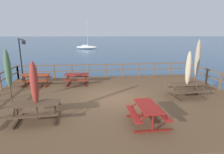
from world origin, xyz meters
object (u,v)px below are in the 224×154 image
at_px(picnic_table_mid_centre, 186,87).
at_px(patio_umbrella_tall_front, 34,83).
at_px(picnic_table_back_right, 77,77).
at_px(patio_umbrella_tall_back_right, 188,68).
at_px(patio_umbrella_tall_mid_right, 198,58).
at_px(picnic_table_back_left, 36,77).
at_px(picnic_table_front_left, 147,110).
at_px(sailboat_distant, 87,47).
at_px(lamp_post_hooked, 22,53).
at_px(patio_umbrella_tall_mid_left, 8,69).
at_px(picnic_table_mid_right, 36,107).

relative_size(picnic_table_mid_centre, patio_umbrella_tall_front, 0.82).
height_order(picnic_table_mid_centre, picnic_table_back_right, same).
distance_m(patio_umbrella_tall_front, patio_umbrella_tall_back_right, 7.90).
bearing_deg(patio_umbrella_tall_mid_right, picnic_table_back_left, 167.83).
height_order(picnic_table_front_left, patio_umbrella_tall_front, patio_umbrella_tall_front).
distance_m(picnic_table_front_left, patio_umbrella_tall_front, 4.67).
bearing_deg(sailboat_distant, picnic_table_back_right, -89.70).
height_order(patio_umbrella_tall_mid_right, lamp_post_hooked, lamp_post_hooked).
xyz_separation_m(picnic_table_mid_centre, patio_umbrella_tall_mid_right, (1.23, 1.22, 1.46)).
relative_size(patio_umbrella_tall_mid_left, sailboat_distant, 0.36).
xyz_separation_m(patio_umbrella_tall_front, patio_umbrella_tall_mid_right, (8.90, 3.31, 0.44)).
xyz_separation_m(picnic_table_front_left, patio_umbrella_tall_mid_right, (4.42, 4.16, 1.47)).
xyz_separation_m(picnic_table_back_left, patio_umbrella_tall_mid_right, (10.49, -2.26, 1.46)).
relative_size(picnic_table_back_left, patio_umbrella_tall_mid_left, 0.72).
bearing_deg(picnic_table_front_left, picnic_table_back_right, 117.20).
bearing_deg(patio_umbrella_tall_back_right, picnic_table_back_right, 151.89).
height_order(picnic_table_back_left, patio_umbrella_tall_mid_left, patio_umbrella_tall_mid_left).
height_order(picnic_table_back_left, lamp_post_hooked, lamp_post_hooked).
height_order(lamp_post_hooked, sailboat_distant, sailboat_distant).
height_order(patio_umbrella_tall_back_right, sailboat_distant, sailboat_distant).
bearing_deg(patio_umbrella_tall_mid_left, sailboat_distant, 86.04).
bearing_deg(patio_umbrella_tall_back_right, sailboat_distant, 98.72).
bearing_deg(picnic_table_mid_right, picnic_table_mid_centre, 15.72).
bearing_deg(patio_umbrella_tall_front, picnic_table_back_right, 76.99).
xyz_separation_m(picnic_table_mid_centre, patio_umbrella_tall_back_right, (-0.03, -0.08, 1.10)).
xyz_separation_m(picnic_table_front_left, picnic_table_mid_centre, (3.19, 2.95, 0.01)).
bearing_deg(picnic_table_back_left, lamp_post_hooked, 133.45).
distance_m(picnic_table_mid_centre, picnic_table_back_left, 9.89).
bearing_deg(picnic_table_back_left, patio_umbrella_tall_back_right, -21.07).
xyz_separation_m(picnic_table_back_left, sailboat_distant, (2.63, 39.43, -0.66)).
xyz_separation_m(patio_umbrella_tall_front, patio_umbrella_tall_back_right, (7.64, 2.01, 0.08)).
bearing_deg(picnic_table_mid_right, patio_umbrella_tall_front, 90.39).
distance_m(picnic_table_mid_right, patio_umbrella_tall_back_right, 7.99).
relative_size(picnic_table_mid_centre, picnic_table_back_left, 1.01).
distance_m(picnic_table_mid_right, picnic_table_back_left, 5.86).
bearing_deg(lamp_post_hooked, patio_umbrella_tall_mid_left, -79.19).
xyz_separation_m(picnic_table_mid_right, sailboat_distant, (1.05, 45.07, -0.66)).
relative_size(picnic_table_mid_centre, patio_umbrella_tall_mid_right, 0.64).
relative_size(picnic_table_back_right, sailboat_distant, 0.22).
relative_size(picnic_table_back_left, sailboat_distant, 0.26).
distance_m(patio_umbrella_tall_mid_right, lamp_post_hooked, 12.21).
height_order(picnic_table_front_left, patio_umbrella_tall_mid_left, patio_umbrella_tall_mid_left).
bearing_deg(lamp_post_hooked, patio_umbrella_tall_front, -67.80).
bearing_deg(lamp_post_hooked, patio_umbrella_tall_back_right, -24.83).
distance_m(patio_umbrella_tall_back_right, patio_umbrella_tall_mid_right, 1.84).
xyz_separation_m(picnic_table_front_left, picnic_table_back_left, (-6.07, 6.42, 0.01)).
bearing_deg(picnic_table_mid_right, lamp_post_hooked, 112.01).
bearing_deg(sailboat_distant, picnic_table_mid_centre, -81.22).
height_order(patio_umbrella_tall_mid_right, sailboat_distant, sailboat_distant).
bearing_deg(patio_umbrella_tall_mid_left, picnic_table_back_left, 84.44).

